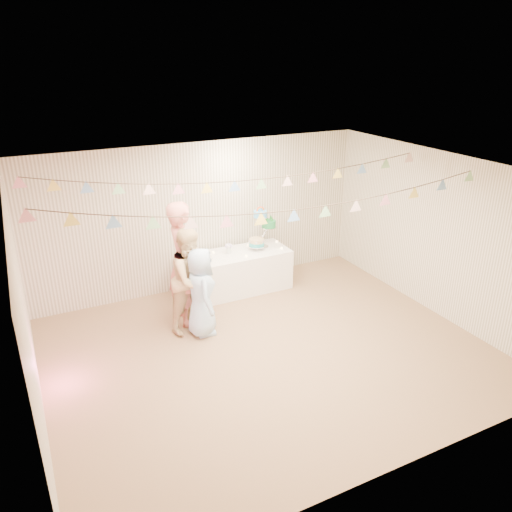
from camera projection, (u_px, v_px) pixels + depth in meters
name	position (u px, v px, depth m)	size (l,w,h in m)	color
floor	(268.00, 352.00, 7.14)	(6.00, 6.00, 0.00)	#846347
ceiling	(270.00, 173.00, 6.15)	(6.00, 6.00, 0.00)	silver
back_wall	(203.00, 217.00, 8.71)	(6.00, 6.00, 0.00)	silver
front_wall	(396.00, 368.00, 4.58)	(6.00, 6.00, 0.00)	silver
left_wall	(25.00, 319.00, 5.41)	(5.00, 5.00, 0.00)	silver
right_wall	(437.00, 234.00, 7.88)	(5.00, 5.00, 0.00)	silver
table	(236.00, 272.00, 8.84)	(1.90, 0.76, 0.71)	white
cake_stand	(262.00, 226.00, 8.82)	(0.64, 0.38, 0.72)	silver
cake_bottom	(256.00, 243.00, 8.81)	(0.31, 0.31, 0.15)	#25AAAF
cake_middle	(269.00, 224.00, 8.97)	(0.27, 0.27, 0.22)	#1B803E
cake_top_tier	(260.00, 213.00, 8.67)	(0.25, 0.25, 0.19)	#49A8E6
platter	(204.00, 258.00, 8.39)	(0.30, 0.30, 0.02)	white
posy	(229.00, 247.00, 8.65)	(0.15, 0.15, 0.18)	white
person_adult_a	(184.00, 264.00, 7.60)	(0.72, 0.47, 1.97)	#D67A70
person_adult_b	(192.00, 279.00, 7.48)	(0.79, 0.62, 1.63)	beige
person_child	(201.00, 292.00, 7.37)	(0.67, 0.44, 1.37)	#B0D3FA
bunting_back	(234.00, 174.00, 7.15)	(5.60, 1.10, 0.40)	pink
bunting_front	(278.00, 198.00, 6.09)	(5.60, 0.90, 0.36)	#72A5E5
tealight_0	(195.00, 264.00, 8.24)	(0.04, 0.04, 0.03)	#FFD88C
tealight_1	(213.00, 252.00, 8.70)	(0.04, 0.04, 0.03)	#FFD88C
tealight_2	(246.00, 256.00, 8.56)	(0.04, 0.04, 0.03)	#FFD88C
tealight_3	(248.00, 245.00, 9.02)	(0.04, 0.04, 0.03)	#FFD88C
tealight_4	(282.00, 248.00, 8.89)	(0.04, 0.04, 0.03)	#FFD88C
tealight_5	(277.00, 242.00, 9.19)	(0.04, 0.04, 0.03)	#FFD88C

